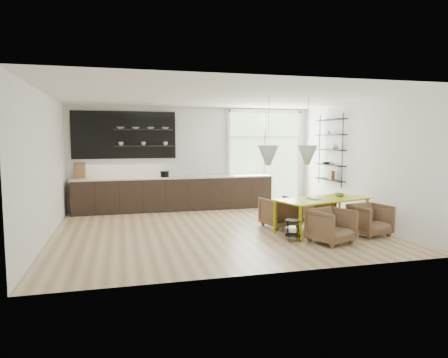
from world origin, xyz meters
TOP-DOWN VIEW (x-y plane):
  - room at (0.58, 1.10)m, footprint 7.02×6.01m
  - kitchen_run at (-0.69, 2.69)m, footprint 5.54×0.69m
  - right_shelving at (3.36, 1.17)m, footprint 0.26×1.22m
  - dining_table at (2.08, -0.77)m, footprint 2.15×1.39m
  - armchair_back_left at (1.41, -0.08)m, footprint 0.87×0.89m
  - armchair_back_right at (2.46, 0.12)m, footprint 0.71×0.73m
  - armchair_front_left at (1.81, -1.65)m, footprint 0.92×0.93m
  - armchair_front_right at (2.91, -1.30)m, footprint 0.83×0.84m
  - wire_stool at (1.17, -1.33)m, footprint 0.33×0.33m
  - table_book at (1.80, -0.76)m, footprint 0.28×0.34m
  - table_bowl at (2.63, -0.56)m, footprint 0.28×0.28m

SIDE VIEW (x-z plane):
  - wire_stool at x=1.17m, z-range 0.06..0.47m
  - armchair_back_right at x=2.46m, z-range 0.00..0.59m
  - armchair_front_right at x=2.91m, z-range 0.00..0.65m
  - armchair_front_left at x=1.81m, z-range 0.00..0.67m
  - armchair_back_left at x=1.41m, z-range 0.00..0.68m
  - kitchen_run at x=-0.69m, z-range -0.78..1.97m
  - dining_table at x=2.08m, z-range 0.31..1.04m
  - table_book at x=1.80m, z-range 0.72..0.75m
  - table_bowl at x=2.63m, z-range 0.72..0.79m
  - room at x=0.58m, z-range 0.00..2.92m
  - right_shelving at x=3.36m, z-range 0.70..2.60m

